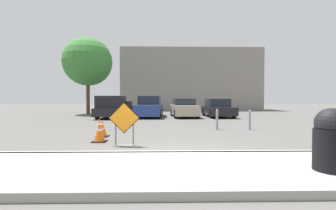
{
  "coord_description": "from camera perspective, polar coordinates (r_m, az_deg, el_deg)",
  "views": [
    {
      "loc": [
        -0.3,
        -5.32,
        1.39
      ],
      "look_at": [
        -0.02,
        8.49,
        1.02
      ],
      "focal_mm": 24.0,
      "sensor_mm": 36.0,
      "label": 1
    }
  ],
  "objects": [
    {
      "name": "curb_lip",
      "position": [
        5.49,
        2.08,
        -12.38
      ],
      "size": [
        24.04,
        0.2,
        0.14
      ],
      "color": "#999993",
      "rests_on": "ground_plane"
    },
    {
      "name": "sidewalk_strip",
      "position": [
        4.37,
        2.98,
        -16.06
      ],
      "size": [
        24.04,
        2.34,
        0.14
      ],
      "color": "#999993",
      "rests_on": "ground_plane"
    },
    {
      "name": "bollard_nearest",
      "position": [
        10.39,
        12.34,
        -3.47
      ],
      "size": [
        0.12,
        0.12,
        0.93
      ],
      "color": "gray",
      "rests_on": "ground_plane"
    },
    {
      "name": "trash_bin",
      "position": [
        4.86,
        36.09,
        -7.07
      ],
      "size": [
        0.56,
        0.56,
        1.09
      ],
      "color": "black",
      "rests_on": "sidewalk_strip"
    },
    {
      "name": "bollard_second",
      "position": [
        10.84,
        20.04,
        -3.4
      ],
      "size": [
        0.12,
        0.12,
        0.9
      ],
      "color": "gray",
      "rests_on": "ground_plane"
    },
    {
      "name": "building_facade_backdrop",
      "position": [
        29.07,
        5.61,
        6.18
      ],
      "size": [
        16.98,
        5.0,
        7.51
      ],
      "color": "gray",
      "rests_on": "ground_plane"
    },
    {
      "name": "parked_car_second",
      "position": [
        17.48,
        4.04,
        -0.85
      ],
      "size": [
        2.01,
        4.22,
        1.43
      ],
      "rotation": [
        0.0,
        0.0,
        3.21
      ],
      "color": "#A39984",
      "rests_on": "ground_plane"
    },
    {
      "name": "pickup_truck",
      "position": [
        17.4,
        -13.55,
        -0.71
      ],
      "size": [
        2.06,
        5.28,
        1.61
      ],
      "rotation": [
        0.0,
        0.0,
        3.12
      ],
      "color": "black",
      "rests_on": "ground_plane"
    },
    {
      "name": "parked_car_nearest",
      "position": [
        17.56,
        -4.65,
        -0.62
      ],
      "size": [
        2.04,
        4.64,
        1.62
      ],
      "rotation": [
        0.0,
        0.0,
        3.1
      ],
      "color": "navy",
      "rests_on": "ground_plane"
    },
    {
      "name": "street_tree_behind_lot",
      "position": [
        22.27,
        -19.72,
        10.3
      ],
      "size": [
        4.43,
        4.43,
        7.05
      ],
      "color": "#513823",
      "rests_on": "ground_plane"
    },
    {
      "name": "parked_car_third",
      "position": [
        17.98,
        12.48,
        -0.87
      ],
      "size": [
        1.96,
        4.17,
        1.41
      ],
      "rotation": [
        0.0,
        0.0,
        3.17
      ],
      "color": "black",
      "rests_on": "ground_plane"
    },
    {
      "name": "traffic_cone_second",
      "position": [
        8.66,
        -16.33,
        -5.76
      ],
      "size": [
        0.44,
        0.44,
        0.62
      ],
      "color": "black",
      "rests_on": "ground_plane"
    },
    {
      "name": "ground_plane",
      "position": [
        15.39,
        -0.03,
        -3.66
      ],
      "size": [
        96.0,
        96.0,
        0.0
      ],
      "primitive_type": "plane",
      "color": "#565451"
    },
    {
      "name": "road_closed_sign",
      "position": [
        6.73,
        -11.06,
        -4.37
      ],
      "size": [
        0.92,
        0.2,
        1.3
      ],
      "color": "black",
      "rests_on": "ground_plane"
    },
    {
      "name": "traffic_cone_nearest",
      "position": [
        7.65,
        -17.01,
        -6.1
      ],
      "size": [
        0.44,
        0.44,
        0.79
      ],
      "color": "black",
      "rests_on": "ground_plane"
    }
  ]
}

